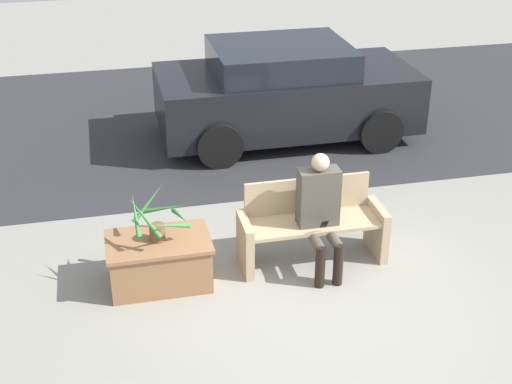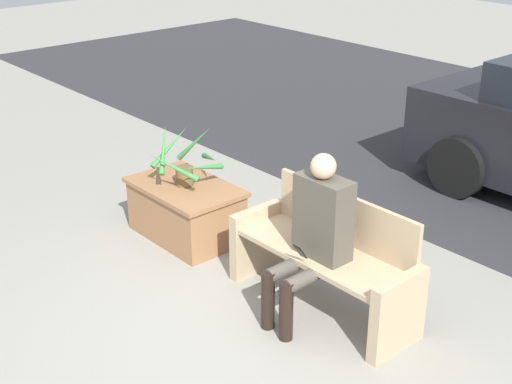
{
  "view_description": "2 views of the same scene",
  "coord_description": "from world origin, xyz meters",
  "px_view_note": "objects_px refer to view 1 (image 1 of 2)",
  "views": [
    {
      "loc": [
        -1.96,
        -5.63,
        4.25
      ],
      "look_at": [
        -0.43,
        1.1,
        0.72
      ],
      "focal_mm": 50.0,
      "sensor_mm": 36.0,
      "label": 1
    },
    {
      "loc": [
        3.35,
        -2.79,
        3.09
      ],
      "look_at": [
        -0.74,
        0.8,
        0.68
      ],
      "focal_mm": 50.0,
      "sensor_mm": 36.0,
      "label": 2
    }
  ],
  "objects_px": {
    "planter_box": "(159,260)",
    "parked_car": "(285,91)",
    "bench": "(311,224)",
    "person_seated": "(320,207)",
    "potted_plant": "(157,220)"
  },
  "relations": [
    {
      "from": "potted_plant",
      "to": "parked_car",
      "type": "relative_size",
      "value": 0.18
    },
    {
      "from": "planter_box",
      "to": "bench",
      "type": "bearing_deg",
      "value": 4.15
    },
    {
      "from": "bench",
      "to": "planter_box",
      "type": "xyz_separation_m",
      "value": [
        -1.67,
        -0.12,
        -0.14
      ]
    },
    {
      "from": "planter_box",
      "to": "parked_car",
      "type": "xyz_separation_m",
      "value": [
        2.28,
        3.58,
        0.44
      ]
    },
    {
      "from": "bench",
      "to": "potted_plant",
      "type": "height_order",
      "value": "potted_plant"
    },
    {
      "from": "parked_car",
      "to": "bench",
      "type": "bearing_deg",
      "value": -100.12
    },
    {
      "from": "bench",
      "to": "person_seated",
      "type": "relative_size",
      "value": 1.21
    },
    {
      "from": "bench",
      "to": "planter_box",
      "type": "relative_size",
      "value": 1.48
    },
    {
      "from": "bench",
      "to": "person_seated",
      "type": "height_order",
      "value": "person_seated"
    },
    {
      "from": "parked_car",
      "to": "planter_box",
      "type": "bearing_deg",
      "value": -122.5
    },
    {
      "from": "bench",
      "to": "parked_car",
      "type": "distance_m",
      "value": 3.53
    },
    {
      "from": "bench",
      "to": "potted_plant",
      "type": "bearing_deg",
      "value": -176.12
    },
    {
      "from": "person_seated",
      "to": "parked_car",
      "type": "distance_m",
      "value": 3.69
    },
    {
      "from": "bench",
      "to": "potted_plant",
      "type": "xyz_separation_m",
      "value": [
        -1.66,
        -0.11,
        0.32
      ]
    },
    {
      "from": "planter_box",
      "to": "parked_car",
      "type": "distance_m",
      "value": 4.27
    }
  ]
}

